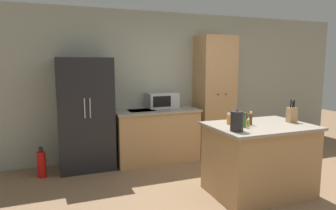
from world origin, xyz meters
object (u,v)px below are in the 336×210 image
refrigerator (85,114)px  kettle (237,121)px  spice_bottle_pale_salt (248,123)px  pantry_cabinet (214,95)px  microwave (162,100)px  knife_block (292,114)px  spice_bottle_amber_oil (229,119)px  spice_bottle_green_herb (246,119)px  fire_extinguisher (42,164)px  spice_bottle_short_red (244,120)px  spice_bottle_tall_dark (251,119)px

refrigerator → kettle: 2.49m
refrigerator → spice_bottle_pale_salt: (1.77, -1.81, 0.07)m
pantry_cabinet → microwave: size_ratio=4.07×
knife_block → spice_bottle_amber_oil: size_ratio=2.09×
spice_bottle_amber_oil → spice_bottle_green_herb: spice_bottle_amber_oil is taller
spice_bottle_amber_oil → fire_extinguisher: 2.82m
pantry_cabinet → fire_extinguisher: bearing=-175.8°
refrigerator → knife_block: size_ratio=5.82×
spice_bottle_amber_oil → kettle: size_ratio=0.57×
refrigerator → fire_extinguisher: 0.98m
pantry_cabinet → spice_bottle_short_red: (-0.66, -1.87, -0.10)m
pantry_cabinet → knife_block: 1.86m
spice_bottle_green_herb → fire_extinguisher: bearing=149.0°
spice_bottle_amber_oil → knife_block: bearing=-12.8°
pantry_cabinet → spice_bottle_short_red: size_ratio=12.31×
spice_bottle_short_red → microwave: bearing=100.2°
microwave → spice_bottle_amber_oil: (0.27, -1.74, -0.05)m
knife_block → fire_extinguisher: (-3.14, 1.63, -0.81)m
spice_bottle_green_herb → fire_extinguisher: size_ratio=0.31×
spice_bottle_pale_salt → fire_extinguisher: spice_bottle_pale_salt is taller
pantry_cabinet → kettle: (-0.88, -2.04, -0.06)m
pantry_cabinet → spice_bottle_green_herb: size_ratio=15.10×
spice_bottle_green_herb → spice_bottle_pale_salt: 0.15m
refrigerator → spice_bottle_amber_oil: (1.62, -1.61, 0.09)m
spice_bottle_short_red → fire_extinguisher: (-2.38, 1.65, -0.79)m
spice_bottle_tall_dark → fire_extinguisher: 3.09m
refrigerator → spice_bottle_short_red: size_ratio=9.99×
refrigerator → fire_extinguisher: size_ratio=3.86×
knife_block → spice_bottle_pale_salt: (-0.70, -0.01, -0.06)m
kettle → refrigerator: bearing=126.8°
spice_bottle_pale_salt → spice_bottle_tall_dark: bearing=34.8°
spice_bottle_short_red → fire_extinguisher: 3.00m
microwave → spice_bottle_short_red: 1.99m
refrigerator → microwave: 1.36m
knife_block → spice_bottle_amber_oil: knife_block is taller
spice_bottle_amber_oil → kettle: 0.40m
spice_bottle_tall_dark → fire_extinguisher: size_ratio=0.38×
pantry_cabinet → spice_bottle_short_red: 1.99m
microwave → pantry_cabinet: bearing=-4.5°
refrigerator → fire_extinguisher: (-0.68, -0.17, -0.68)m
spice_bottle_tall_dark → microwave: bearing=105.0°
spice_bottle_amber_oil → kettle: bearing=-109.1°
microwave → spice_bottle_pale_salt: size_ratio=5.87×
kettle → spice_bottle_amber_oil: bearing=70.9°
spice_bottle_green_herb → kettle: 0.47m
spice_bottle_short_red → kettle: size_ratio=0.69×
spice_bottle_short_red → spice_bottle_amber_oil: (-0.08, 0.21, -0.01)m
pantry_cabinet → spice_bottle_amber_oil: (-0.75, -1.66, -0.11)m
spice_bottle_pale_salt → fire_extinguisher: bearing=146.2°
knife_block → spice_bottle_tall_dark: (-0.61, 0.05, -0.02)m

